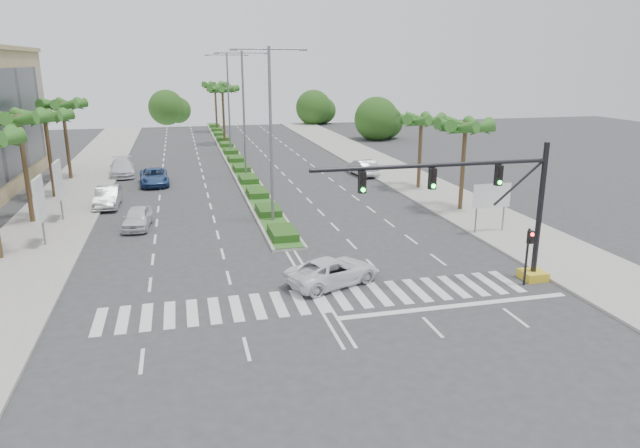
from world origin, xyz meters
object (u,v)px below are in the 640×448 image
object	(u,v)px
car_parked_c	(154,177)
car_crossing	(333,271)
car_parked_b	(108,197)
car_parked_d	(122,168)
car_parked_a	(137,218)
car_right	(363,167)

from	to	relation	value
car_parked_c	car_crossing	world-z (taller)	car_parked_c
car_parked_b	car_parked_d	world-z (taller)	car_parked_d
car_parked_b	car_parked_c	xyz separation A→B (m)	(3.25, 7.78, -0.04)
car_parked_a	car_parked_d	bearing A→B (deg)	102.72
car_crossing	car_right	xyz separation A→B (m)	(10.52, 27.50, 0.10)
car_parked_a	car_parked_c	size ratio (longest dim) A/B	0.78
car_parked_a	car_parked_d	world-z (taller)	car_parked_d
car_parked_a	car_parked_c	world-z (taller)	car_parked_c
car_parked_d	car_right	xyz separation A→B (m)	(23.44, -5.49, -0.03)
car_parked_b	car_crossing	world-z (taller)	car_parked_b
car_parked_a	car_parked_d	size ratio (longest dim) A/B	0.75
car_parked_b	car_right	distance (m)	24.65
car_parked_c	car_crossing	distance (m)	29.31
car_parked_a	car_crossing	bearing A→B (deg)	-46.58
car_parked_c	car_crossing	size ratio (longest dim) A/B	1.09
car_parked_d	car_parked_b	bearing A→B (deg)	-94.41
car_crossing	car_right	size ratio (longest dim) A/B	1.03
car_parked_b	car_parked_d	bearing A→B (deg)	90.98
car_right	car_parked_a	bearing A→B (deg)	28.33
car_parked_a	car_parked_b	world-z (taller)	car_parked_b
car_crossing	car_right	bearing A→B (deg)	-42.39
car_parked_d	car_right	size ratio (longest dim) A/B	1.17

